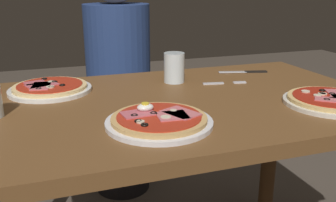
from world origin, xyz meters
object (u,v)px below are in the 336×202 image
at_px(knife, 246,72).
at_px(diner_person, 119,89).
at_px(dining_table, 183,133).
at_px(pizza_foreground, 159,120).
at_px(pizza_across_right, 50,88).
at_px(pizza_across_left, 330,100).
at_px(water_glass_far, 174,70).
at_px(fork, 221,83).

xyz_separation_m(knife, diner_person, (-0.41, 0.54, -0.18)).
height_order(dining_table, knife, knife).
xyz_separation_m(dining_table, pizza_foreground, (-0.14, -0.19, 0.13)).
height_order(dining_table, pizza_across_right, pizza_across_right).
height_order(pizza_across_left, water_glass_far, water_glass_far).
relative_size(dining_table, diner_person, 1.06).
relative_size(pizza_across_right, knife, 1.39).
relative_size(fork, knife, 0.82).
distance_m(pizza_foreground, fork, 0.46).
bearing_deg(knife, pizza_across_left, -86.64).
distance_m(pizza_across_left, knife, 0.44).
distance_m(pizza_across_left, fork, 0.37).
xyz_separation_m(pizza_foreground, fork, (0.33, 0.31, -0.01)).
height_order(water_glass_far, knife, water_glass_far).
height_order(water_glass_far, fork, water_glass_far).
distance_m(pizza_across_left, water_glass_far, 0.53).
bearing_deg(dining_table, pizza_across_right, 150.62).
height_order(dining_table, fork, fork).
relative_size(pizza_across_right, diner_person, 0.23).
bearing_deg(pizza_across_left, fork, 122.25).
bearing_deg(fork, diner_person, 109.73).
bearing_deg(water_glass_far, pizza_foreground, -114.89).
xyz_separation_m(dining_table, fork, (0.19, 0.13, 0.12)).
bearing_deg(pizza_across_right, pizza_foreground, -58.38).
distance_m(pizza_across_left, pizza_across_right, 0.88).
bearing_deg(fork, knife, 35.51).
distance_m(dining_table, pizza_across_left, 0.45).
bearing_deg(dining_table, pizza_across_left, -26.04).
height_order(pizza_across_right, fork, pizza_across_right).
bearing_deg(pizza_foreground, fork, 43.32).
xyz_separation_m(dining_table, diner_person, (-0.05, 0.79, -0.06)).
relative_size(pizza_across_left, pizza_across_right, 1.00).
xyz_separation_m(pizza_foreground, pizza_across_right, (-0.25, 0.41, -0.00)).
xyz_separation_m(fork, diner_person, (-0.24, 0.66, -0.18)).
relative_size(pizza_foreground, fork, 1.75).
relative_size(pizza_across_left, diner_person, 0.23).
relative_size(fork, diner_person, 0.13).
bearing_deg(pizza_across_left, diner_person, 114.08).
bearing_deg(fork, pizza_across_left, -57.75).
bearing_deg(dining_table, fork, 33.32).
bearing_deg(fork, dining_table, -146.68).
bearing_deg(knife, pizza_across_right, -177.70).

